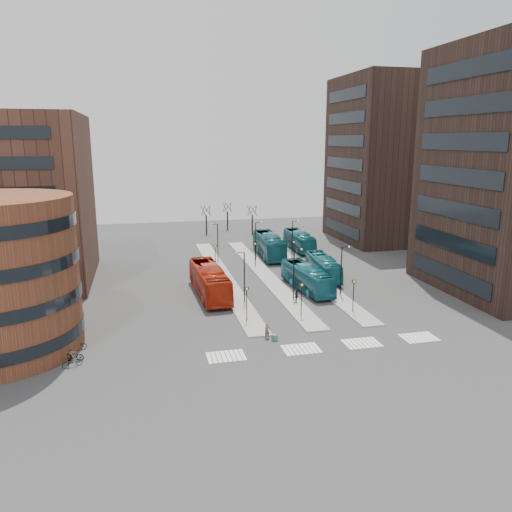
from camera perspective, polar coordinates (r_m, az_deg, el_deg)
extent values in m
plane|color=#2F2F32|center=(43.62, 8.14, -12.40)|extent=(160.00, 160.00, 0.00)
cube|color=gray|center=(69.93, -3.83, -2.33)|extent=(2.50, 45.00, 0.15)
cube|color=gray|center=(71.10, 0.95, -2.05)|extent=(2.50, 45.00, 0.15)
cube|color=gray|center=(72.74, 5.54, -1.76)|extent=(2.50, 45.00, 0.15)
cube|color=navy|center=(48.25, 2.15, -9.30)|extent=(0.57, 0.51, 0.59)
imported|color=#AE220D|center=(61.45, -5.35, -2.84)|extent=(3.66, 13.33, 3.68)
imported|color=#155D6C|center=(63.79, 5.85, -2.50)|extent=(3.77, 11.55, 3.16)
imported|color=#12515B|center=(81.78, 1.49, 1.24)|extent=(3.77, 13.35, 3.68)
imported|color=#16656E|center=(69.81, 7.67, -1.24)|extent=(3.50, 10.98, 3.01)
imported|color=#145C67|center=(87.06, 4.95, 1.76)|extent=(2.81, 11.40, 3.17)
imported|color=brown|center=(48.58, 1.28, -8.55)|extent=(0.63, 0.50, 1.51)
imported|color=black|center=(56.24, -3.47, -5.42)|extent=(0.87, 0.72, 1.64)
imported|color=black|center=(58.72, 4.65, -4.63)|extent=(0.57, 1.03, 1.66)
imported|color=black|center=(59.49, 6.70, -4.47)|extent=(1.12, 1.17, 1.59)
imported|color=gray|center=(45.70, -20.26, -11.30)|extent=(1.75, 1.19, 0.87)
imported|color=gray|center=(46.74, -20.10, -10.62)|extent=(1.78, 0.87, 1.03)
imported|color=gray|center=(48.92, -19.78, -9.61)|extent=(1.74, 0.87, 0.88)
cube|color=silver|center=(44.96, -5.37, -11.50)|extent=(0.35, 2.40, 0.01)
cube|color=silver|center=(45.01, -4.82, -11.46)|extent=(0.35, 2.40, 0.01)
cube|color=silver|center=(45.07, -4.27, -11.42)|extent=(0.35, 2.40, 0.01)
cube|color=silver|center=(45.13, -3.72, -11.37)|extent=(0.35, 2.40, 0.01)
cube|color=silver|center=(45.19, -3.18, -11.33)|extent=(0.35, 2.40, 0.01)
cube|color=silver|center=(45.26, -2.63, -11.28)|extent=(0.35, 2.40, 0.01)
cube|color=silver|center=(45.33, -2.09, -11.24)|extent=(0.35, 2.40, 0.01)
cube|color=silver|center=(45.41, -1.55, -11.19)|extent=(0.35, 2.40, 0.01)
cube|color=silver|center=(46.30, 3.39, -10.71)|extent=(0.35, 2.40, 0.01)
cube|color=silver|center=(46.41, 3.91, -10.66)|extent=(0.35, 2.40, 0.01)
cube|color=silver|center=(46.53, 4.42, -10.60)|extent=(0.35, 2.40, 0.01)
cube|color=silver|center=(46.65, 4.93, -10.55)|extent=(0.35, 2.40, 0.01)
cube|color=silver|center=(46.78, 5.44, -10.49)|extent=(0.35, 2.40, 0.01)
cube|color=silver|center=(46.91, 5.95, -10.43)|extent=(0.35, 2.40, 0.01)
cube|color=silver|center=(47.04, 6.45, -10.38)|extent=(0.35, 2.40, 0.01)
cube|color=silver|center=(47.18, 6.95, -10.32)|extent=(0.35, 2.40, 0.01)
cube|color=silver|center=(48.23, 10.35, -9.90)|extent=(0.35, 2.40, 0.01)
cube|color=silver|center=(48.39, 10.82, -9.84)|extent=(0.35, 2.40, 0.01)
cube|color=silver|center=(48.56, 11.29, -9.78)|extent=(0.35, 2.40, 0.01)
cube|color=silver|center=(48.73, 11.76, -9.72)|extent=(0.35, 2.40, 0.01)
cube|color=silver|center=(48.90, 12.22, -9.66)|extent=(0.35, 2.40, 0.01)
cube|color=silver|center=(49.08, 12.68, -9.60)|extent=(0.35, 2.40, 0.01)
cube|color=silver|center=(49.25, 13.14, -9.54)|extent=(0.35, 2.40, 0.01)
cube|color=silver|center=(49.44, 13.59, -9.48)|extent=(0.35, 2.40, 0.01)
cube|color=silver|center=(50.80, 16.66, -9.04)|extent=(0.35, 2.40, 0.01)
cube|color=silver|center=(51.00, 17.08, -8.98)|extent=(0.35, 2.40, 0.01)
cube|color=silver|center=(51.21, 17.50, -8.92)|extent=(0.35, 2.40, 0.01)
cube|color=silver|center=(51.42, 17.92, -8.86)|extent=(0.35, 2.40, 0.01)
cube|color=silver|center=(51.63, 18.33, -8.80)|extent=(0.35, 2.40, 0.01)
cube|color=silver|center=(51.85, 18.74, -8.74)|extent=(0.35, 2.40, 0.01)
cube|color=silver|center=(52.07, 19.15, -8.67)|extent=(0.35, 2.40, 0.01)
cube|color=silver|center=(52.29, 19.55, -8.61)|extent=(0.35, 2.40, 0.01)
cube|color=black|center=(66.08, 21.10, -1.95)|extent=(0.12, 16.00, 2.00)
cube|color=black|center=(65.22, 21.39, 1.44)|extent=(0.12, 16.00, 2.00)
cube|color=black|center=(64.59, 21.68, 4.92)|extent=(0.12, 16.00, 2.00)
cube|color=black|center=(64.20, 21.99, 8.45)|extent=(0.12, 16.00, 2.00)
cube|color=black|center=(64.06, 22.30, 12.01)|extent=(0.12, 16.00, 2.00)
cube|color=black|center=(64.17, 22.62, 15.57)|extent=(0.12, 16.00, 2.00)
cube|color=black|center=(64.53, 22.95, 19.10)|extent=(0.12, 16.00, 2.00)
cube|color=black|center=(98.41, 15.50, 10.53)|extent=(20.00, 20.00, 30.00)
cube|color=black|center=(95.37, 9.71, 3.18)|extent=(0.12, 16.00, 2.00)
cube|color=black|center=(94.77, 9.81, 5.56)|extent=(0.12, 16.00, 2.00)
cube|color=black|center=(94.34, 9.90, 7.97)|extent=(0.12, 16.00, 2.00)
cube|color=black|center=(94.08, 10.00, 10.39)|extent=(0.12, 16.00, 2.00)
cube|color=black|center=(93.98, 10.10, 12.83)|extent=(0.12, 16.00, 2.00)
cube|color=black|center=(94.06, 10.20, 15.27)|extent=(0.12, 16.00, 2.00)
cube|color=black|center=(94.30, 10.30, 17.69)|extent=(0.12, 16.00, 2.00)
cylinder|color=black|center=(52.40, -1.07, -5.57)|extent=(0.10, 0.10, 3.50)
cube|color=black|center=(51.87, -1.08, -3.74)|extent=(0.45, 0.10, 0.30)
cube|color=yellow|center=(51.81, -1.06, -3.76)|extent=(0.20, 0.02, 0.20)
cylinder|color=black|center=(73.25, -4.67, -0.16)|extent=(0.10, 0.10, 3.50)
cube|color=black|center=(72.87, -4.69, 1.18)|extent=(0.45, 0.10, 0.30)
cube|color=yellow|center=(72.81, -4.69, 1.17)|extent=(0.20, 0.02, 0.20)
cylinder|color=black|center=(53.90, 5.21, -5.08)|extent=(0.10, 0.10, 3.50)
cube|color=black|center=(53.38, 5.25, -3.30)|extent=(0.45, 0.10, 0.30)
cube|color=yellow|center=(53.33, 5.27, -3.32)|extent=(0.20, 0.02, 0.20)
cylinder|color=black|center=(74.33, -0.09, 0.08)|extent=(0.10, 0.10, 3.50)
cube|color=black|center=(73.96, -0.09, 1.40)|extent=(0.45, 0.10, 0.30)
cube|color=yellow|center=(73.90, -0.08, 1.39)|extent=(0.20, 0.02, 0.20)
cylinder|color=black|center=(56.01, 11.07, -4.57)|extent=(0.10, 0.10, 3.50)
cube|color=black|center=(55.51, 11.14, -2.85)|extent=(0.45, 0.10, 0.30)
cube|color=yellow|center=(55.46, 11.17, -2.87)|extent=(0.20, 0.02, 0.20)
cylinder|color=black|center=(75.88, 4.33, 0.31)|extent=(0.10, 0.10, 3.50)
cube|color=black|center=(75.51, 4.35, 1.61)|extent=(0.45, 0.10, 0.30)
cube|color=yellow|center=(75.45, 4.37, 1.60)|extent=(0.20, 0.02, 0.20)
cylinder|color=black|center=(57.84, -1.35, -2.46)|extent=(0.14, 0.14, 6.00)
cylinder|color=black|center=(57.02, -1.81, 0.42)|extent=(0.90, 0.08, 0.08)
sphere|color=silver|center=(56.93, -2.25, 0.39)|extent=(0.24, 0.24, 0.24)
cylinder|color=black|center=(76.99, -4.39, 1.45)|extent=(0.14, 0.14, 6.00)
cylinder|color=black|center=(76.37, -4.76, 3.64)|extent=(0.90, 0.08, 0.08)
sphere|color=silver|center=(76.31, -5.10, 3.63)|extent=(0.24, 0.24, 0.24)
cylinder|color=black|center=(59.31, 4.34, -2.10)|extent=(0.14, 0.14, 6.00)
cylinder|color=black|center=(58.72, 4.81, 0.75)|extent=(0.90, 0.08, 0.08)
sphere|color=silver|center=(58.86, 5.23, 0.77)|extent=(0.24, 0.24, 0.24)
cylinder|color=black|center=(78.10, -0.04, 1.66)|extent=(0.14, 0.14, 6.00)
cylinder|color=black|center=(77.66, 0.29, 3.84)|extent=(0.90, 0.08, 0.08)
sphere|color=silver|center=(77.76, 0.61, 3.86)|extent=(0.24, 0.24, 0.24)
cylinder|color=black|center=(61.33, 9.70, -1.74)|extent=(0.14, 0.14, 6.00)
cylinder|color=black|center=(60.81, 10.20, 1.02)|extent=(0.90, 0.08, 0.08)
sphere|color=silver|center=(60.98, 10.59, 1.04)|extent=(0.24, 0.24, 0.24)
cylinder|color=black|center=(79.64, 4.17, 1.85)|extent=(0.14, 0.14, 6.00)
cylinder|color=black|center=(79.24, 4.52, 3.99)|extent=(0.90, 0.08, 0.08)
sphere|color=silver|center=(79.38, 4.83, 4.00)|extent=(0.24, 0.24, 0.24)
cylinder|color=black|center=(100.76, -5.69, 3.54)|extent=(0.30, 0.30, 4.00)
cylinder|color=black|center=(100.41, -5.33, 5.19)|extent=(0.10, 1.56, 1.95)
cylinder|color=black|center=(101.00, -5.65, 5.23)|extent=(1.48, 0.59, 1.97)
cylinder|color=black|center=(100.65, -6.08, 5.20)|extent=(0.90, 1.31, 1.99)
cylinder|color=black|center=(99.84, -6.02, 5.13)|extent=(0.89, 1.31, 1.99)
cylinder|color=black|center=(99.69, -5.55, 5.13)|extent=(1.48, 0.58, 1.97)
cylinder|color=black|center=(105.40, -3.28, 4.01)|extent=(0.30, 0.30, 4.00)
cylinder|color=black|center=(105.10, -2.92, 5.59)|extent=(0.10, 1.56, 1.95)
cylinder|color=black|center=(105.66, -3.24, 5.63)|extent=(1.48, 0.59, 1.97)
cylinder|color=black|center=(105.29, -3.64, 5.59)|extent=(0.90, 1.31, 1.99)
cylinder|color=black|center=(104.48, -3.57, 5.54)|extent=(0.89, 1.31, 1.99)
cylinder|color=black|center=(104.36, -3.12, 5.53)|extent=(1.48, 0.58, 1.97)
cylinder|color=black|center=(100.36, -0.43, 3.57)|extent=(0.30, 0.30, 4.00)
cylinder|color=black|center=(100.07, -0.04, 5.22)|extent=(0.10, 1.56, 1.95)
cylinder|color=black|center=(100.61, -0.40, 5.27)|extent=(1.48, 0.59, 1.97)
cylinder|color=black|center=(100.19, -0.80, 5.23)|extent=(0.90, 1.31, 1.99)
cylinder|color=black|center=(99.40, -0.70, 5.17)|extent=(0.89, 1.31, 1.99)
cylinder|color=black|center=(99.32, -0.23, 5.16)|extent=(1.48, 0.58, 1.97)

